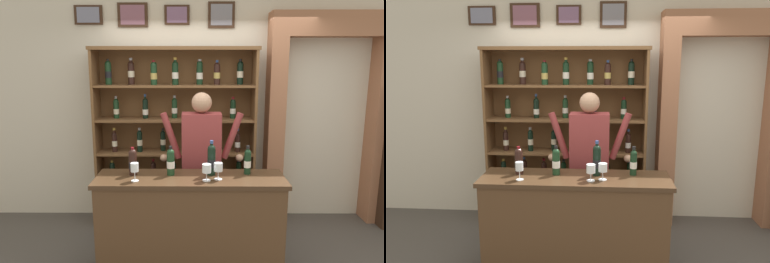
# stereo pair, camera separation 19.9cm
# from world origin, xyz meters

# --- Properties ---
(back_wall) EXTENTS (12.00, 0.19, 3.56)m
(back_wall) POSITION_xyz_m (-0.00, 1.43, 1.78)
(back_wall) COLOR beige
(back_wall) RESTS_ON ground
(wine_shelf) EXTENTS (1.95, 0.38, 2.18)m
(wine_shelf) POSITION_xyz_m (-0.37, 1.12, 1.15)
(wine_shelf) COLOR brown
(wine_shelf) RESTS_ON ground
(archway_doorway) EXTENTS (1.48, 0.45, 2.58)m
(archway_doorway) POSITION_xyz_m (1.49, 1.29, 1.44)
(archway_doorway) COLOR #9E6647
(archway_doorway) RESTS_ON ground
(tasting_counter) EXTENTS (1.76, 0.50, 0.96)m
(tasting_counter) POSITION_xyz_m (-0.18, -0.00, 0.48)
(tasting_counter) COLOR #4C331E
(tasting_counter) RESTS_ON ground
(shopkeeper) EXTENTS (0.89, 0.22, 1.70)m
(shopkeeper) POSITION_xyz_m (-0.07, 0.52, 1.05)
(shopkeeper) COLOR #2D3347
(shopkeeper) RESTS_ON ground
(tasting_bottle_vin_santo) EXTENTS (0.08, 0.08, 0.27)m
(tasting_bottle_vin_santo) POSITION_xyz_m (-0.72, 0.06, 1.09)
(tasting_bottle_vin_santo) COLOR black
(tasting_bottle_vin_santo) RESTS_ON tasting_counter
(tasting_bottle_riserva) EXTENTS (0.07, 0.07, 0.28)m
(tasting_bottle_riserva) POSITION_xyz_m (-0.37, 0.06, 1.09)
(tasting_bottle_riserva) COLOR #19381E
(tasting_bottle_riserva) RESTS_ON tasting_counter
(tasting_bottle_rosso) EXTENTS (0.08, 0.08, 0.33)m
(tasting_bottle_rosso) POSITION_xyz_m (0.02, 0.07, 1.11)
(tasting_bottle_rosso) COLOR black
(tasting_bottle_rosso) RESTS_ON tasting_counter
(tasting_bottle_grappa) EXTENTS (0.07, 0.07, 0.27)m
(tasting_bottle_grappa) POSITION_xyz_m (0.36, 0.10, 1.09)
(tasting_bottle_grappa) COLOR black
(tasting_bottle_grappa) RESTS_ON tasting_counter
(wine_glass_left) EXTENTS (0.08, 0.08, 0.16)m
(wine_glass_left) POSITION_xyz_m (0.07, -0.07, 1.07)
(wine_glass_left) COLOR silver
(wine_glass_left) RESTS_ON tasting_counter
(wine_glass_center) EXTENTS (0.08, 0.08, 0.15)m
(wine_glass_center) POSITION_xyz_m (-0.03, -0.10, 1.07)
(wine_glass_center) COLOR silver
(wine_glass_center) RESTS_ON tasting_counter
(wine_glass_spare) EXTENTS (0.07, 0.07, 0.17)m
(wine_glass_spare) POSITION_xyz_m (-0.67, -0.12, 1.08)
(wine_glass_spare) COLOR silver
(wine_glass_spare) RESTS_ON tasting_counter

